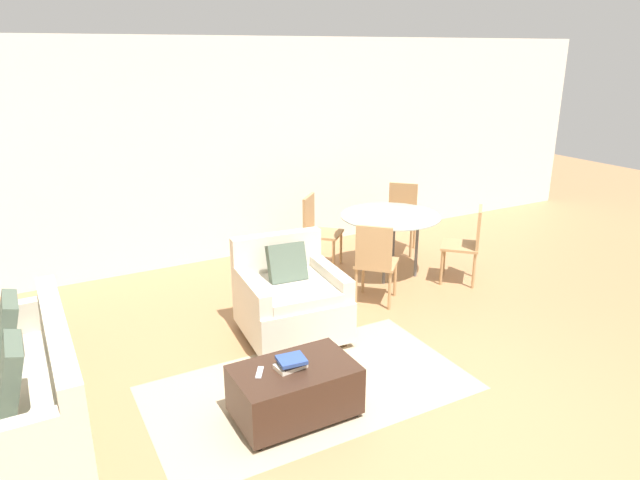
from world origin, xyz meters
TOP-DOWN VIEW (x-y plane):
  - ground_plane at (0.00, 0.00)m, footprint 20.00×20.00m
  - wall_back at (0.00, 3.95)m, footprint 12.00×0.06m
  - area_rug at (-0.57, 0.69)m, footprint 2.55×1.42m
  - couch at (-2.66, 1.07)m, footprint 0.92×1.82m
  - armchair at (-0.30, 1.59)m, footprint 0.97×0.98m
  - ottoman at (-0.83, 0.42)m, footprint 0.89×0.55m
  - book_stack at (-0.85, 0.43)m, footprint 0.23×0.19m
  - tv_remote_primary at (-1.08, 0.48)m, footprint 0.11×0.15m
  - tv_remote_secondary at (-0.76, 0.53)m, footprint 0.07×0.15m
  - dining_table at (1.43, 2.42)m, footprint 1.18×1.18m
  - dining_chair_near_left at (0.78, 1.78)m, footprint 0.59×0.59m
  - dining_chair_near_right at (2.07, 1.78)m, footprint 0.59×0.59m
  - dining_chair_far_left at (0.78, 3.07)m, footprint 0.59×0.59m
  - dining_chair_far_right at (2.07, 3.07)m, footprint 0.59×0.59m

SIDE VIEW (x-z plane):
  - ground_plane at x=0.00m, z-range 0.00..0.00m
  - area_rug at x=-0.57m, z-range 0.00..0.01m
  - ottoman at x=-0.83m, z-range 0.02..0.43m
  - couch at x=-2.66m, z-range -0.16..0.77m
  - armchair at x=-0.30m, z-range -0.09..0.82m
  - tv_remote_primary at x=-1.08m, z-range 0.41..0.42m
  - tv_remote_secondary at x=-0.76m, z-range 0.41..0.42m
  - book_stack at x=-0.85m, z-range 0.41..0.49m
  - dining_chair_near_left at x=0.78m, z-range 0.07..0.97m
  - dining_chair_near_right at x=2.07m, z-range 0.07..0.97m
  - dining_chair_far_left at x=0.78m, z-range 0.07..0.97m
  - dining_chair_far_right at x=2.07m, z-range 0.07..0.97m
  - dining_table at x=1.43m, z-range 0.30..1.03m
  - wall_back at x=0.00m, z-range 0.00..2.75m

